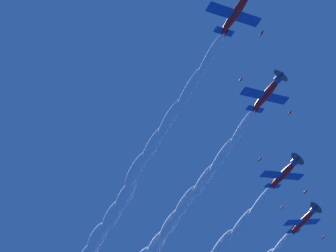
% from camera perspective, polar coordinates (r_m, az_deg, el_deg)
% --- Properties ---
extents(airplane_lead, '(9.21, 8.86, 4.20)m').
position_cam_1_polar(airplane_lead, '(74.11, 8.04, 13.14)').
color(airplane_lead, red).
extents(airplane_left_wingman, '(9.30, 8.86, 3.93)m').
position_cam_1_polar(airplane_left_wingman, '(81.32, 11.55, 3.79)').
color(airplane_left_wingman, red).
extents(airplane_right_wingman, '(9.20, 8.87, 4.23)m').
position_cam_1_polar(airplane_right_wingman, '(88.13, 13.49, -5.38)').
color(airplane_right_wingman, red).
extents(airplane_slot_tail, '(8.99, 8.85, 4.63)m').
position_cam_1_polar(airplane_slot_tail, '(100.81, 15.67, -10.56)').
color(airplane_slot_tail, red).
extents(smoke_trail_lead, '(26.97, 67.18, 6.17)m').
position_cam_1_polar(smoke_trail_lead, '(100.54, -6.76, -10.48)').
color(smoke_trail_lead, white).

